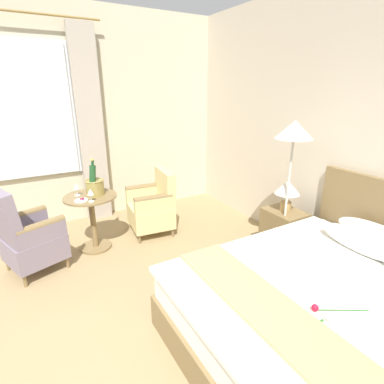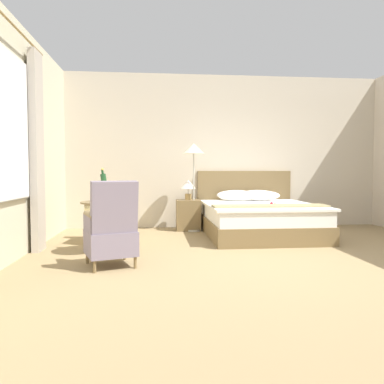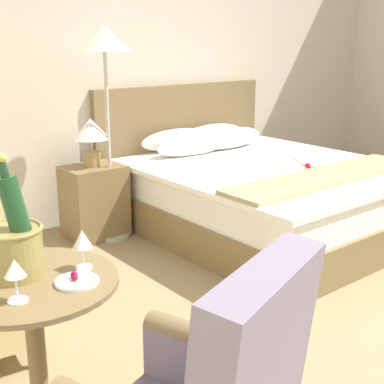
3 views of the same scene
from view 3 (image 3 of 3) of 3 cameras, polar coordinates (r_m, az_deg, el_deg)
The scene contains 10 objects.
wall_headboard_side at distance 5.02m, azimuth -5.49°, elevation 15.74°, with size 6.51×0.12×3.08m.
bed at distance 4.56m, azimuth 6.99°, elevation 0.21°, with size 1.93×2.27×1.15m.
nightstand at distance 4.39m, azimuth -10.36°, elevation -1.01°, with size 0.48×0.37×0.59m.
bedside_lamp at distance 4.26m, azimuth -10.74°, elevation 6.25°, with size 0.29×0.29×0.38m.
floor_lamp_brass at distance 4.16m, azimuth -9.28°, elevation 14.04°, with size 0.40×0.40×1.66m.
side_table_round at distance 2.17m, azimuth -16.27°, elevation -15.80°, with size 0.64×0.64×0.72m.
champagne_bucket at distance 2.05m, azimuth -18.55°, elevation -5.23°, with size 0.23×0.23×0.46m.
wine_glass_near_bucket at distance 1.86m, azimuth -18.37°, elevation -7.99°, with size 0.07×0.07×0.15m.
wine_glass_near_edge at distance 2.05m, azimuth -11.62°, elevation -5.13°, with size 0.08×0.08×0.15m.
snack_plate at distance 1.98m, azimuth -12.20°, elevation -9.25°, with size 0.16×0.16×0.04m.
Camera 3 is at (-2.78, -0.97, 1.56)m, focal length 50.00 mm.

